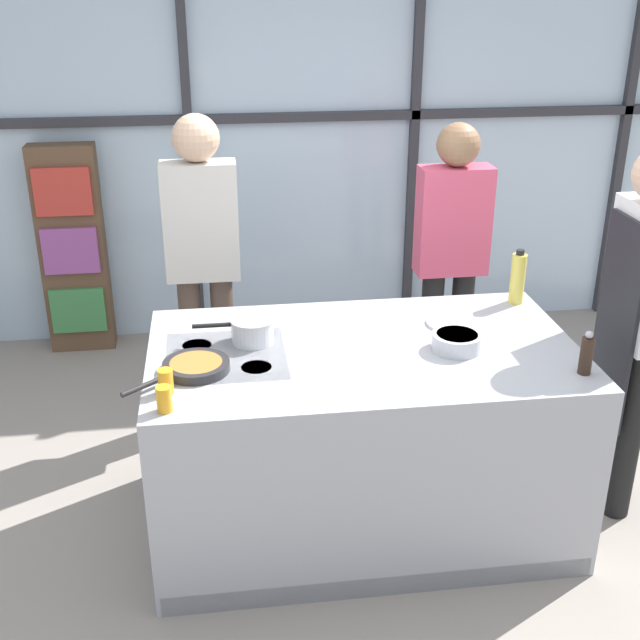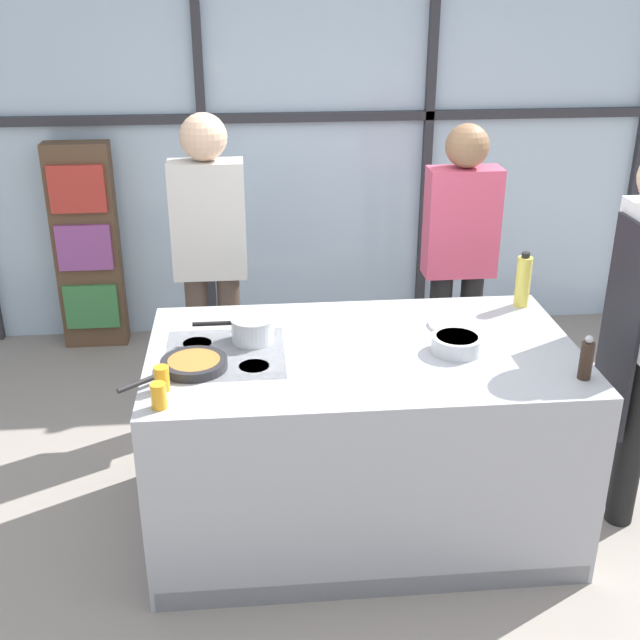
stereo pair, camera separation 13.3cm
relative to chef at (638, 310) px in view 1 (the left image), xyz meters
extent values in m
plane|color=gray|center=(-1.25, 0.04, -1.04)|extent=(18.00, 18.00, 0.00)
cube|color=silver|center=(-1.25, 2.38, 0.36)|extent=(6.40, 0.04, 2.80)
cube|color=#2D2D33|center=(-1.25, 2.33, 0.50)|extent=(6.40, 0.06, 0.06)
cube|color=#2D2D33|center=(-2.01, 2.33, 0.36)|extent=(0.06, 0.06, 2.80)
cube|color=#2D2D33|center=(-0.48, 2.33, 0.36)|extent=(0.06, 0.06, 2.80)
cube|color=#2D2D33|center=(1.06, 2.33, 0.36)|extent=(0.06, 0.06, 2.80)
cube|color=brown|center=(-2.83, 2.20, -0.33)|extent=(0.43, 0.16, 1.43)
cube|color=#3D8447|center=(-2.83, 2.10, -0.73)|extent=(0.36, 0.03, 0.31)
cube|color=#994C93|center=(-2.83, 2.10, -0.30)|extent=(0.36, 0.03, 0.31)
cube|color=red|center=(-2.83, 2.10, 0.10)|extent=(0.36, 0.03, 0.31)
cube|color=#A8AAB2|center=(-1.25, 0.04, -0.58)|extent=(1.90, 1.09, 0.92)
cube|color=black|center=(-1.85, 0.04, -0.13)|extent=(0.52, 0.52, 0.01)
cube|color=black|center=(-1.25, -0.49, -0.99)|extent=(1.86, 0.03, 0.10)
cylinder|color=#38383D|center=(-1.98, -0.09, -0.13)|extent=(0.13, 0.13, 0.01)
cylinder|color=#38383D|center=(-1.73, -0.09, -0.13)|extent=(0.13, 0.13, 0.01)
cylinder|color=#38383D|center=(-1.98, 0.16, -0.13)|extent=(0.13, 0.13, 0.01)
cylinder|color=#38383D|center=(-1.73, 0.16, -0.13)|extent=(0.13, 0.13, 0.01)
cylinder|color=black|center=(0.01, -0.09, -0.60)|extent=(0.13, 0.13, 0.89)
cylinder|color=black|center=(0.01, 0.09, -0.60)|extent=(0.13, 0.13, 0.89)
cube|color=black|center=(-0.09, 0.00, -0.06)|extent=(0.02, 0.34, 0.98)
cylinder|color=#47382D|center=(-1.86, 1.09, -0.60)|extent=(0.13, 0.13, 0.89)
cylinder|color=#47382D|center=(-2.04, 1.09, -0.60)|extent=(0.13, 0.13, 0.89)
cube|color=beige|center=(-1.95, 1.09, 0.17)|extent=(0.40, 0.18, 0.64)
sphere|color=#D8AD8C|center=(-1.95, 1.09, 0.61)|extent=(0.25, 0.25, 0.25)
cylinder|color=black|center=(-0.45, 1.09, -0.62)|extent=(0.13, 0.13, 0.85)
cylinder|color=black|center=(-0.64, 1.09, -0.62)|extent=(0.13, 0.13, 0.85)
cube|color=#DB4C6B|center=(-0.55, 1.09, 0.11)|extent=(0.40, 0.18, 0.61)
sphere|color=#8C6647|center=(-0.55, 1.09, 0.54)|extent=(0.24, 0.24, 0.24)
cylinder|color=#232326|center=(-1.98, -0.09, -0.10)|extent=(0.28, 0.28, 0.04)
cylinder|color=#B26B2D|center=(-1.98, -0.09, -0.09)|extent=(0.22, 0.22, 0.01)
cylinder|color=#232326|center=(-2.17, -0.25, -0.09)|extent=(0.19, 0.16, 0.02)
cylinder|color=silver|center=(-1.73, 0.16, -0.07)|extent=(0.19, 0.19, 0.11)
cylinder|color=silver|center=(-1.73, 0.16, -0.02)|extent=(0.20, 0.20, 0.01)
cylinder|color=black|center=(-1.91, 0.16, -0.03)|extent=(0.17, 0.02, 0.02)
cylinder|color=white|center=(-0.79, 0.23, -0.12)|extent=(0.24, 0.24, 0.01)
cylinder|color=silver|center=(-0.85, -0.04, -0.09)|extent=(0.22, 0.22, 0.08)
cylinder|color=#4C4C51|center=(-0.85, -0.04, -0.05)|extent=(0.18, 0.18, 0.01)
cylinder|color=#E0CC4C|center=(-0.40, 0.45, 0.00)|extent=(0.07, 0.07, 0.25)
cylinder|color=black|center=(-0.40, 0.45, 0.14)|extent=(0.04, 0.04, 0.02)
cylinder|color=#332319|center=(-0.39, -0.33, -0.04)|extent=(0.05, 0.05, 0.16)
sphere|color=#B2B2B7|center=(-0.39, -0.33, 0.05)|extent=(0.03, 0.03, 0.03)
cylinder|color=orange|center=(-2.09, -0.41, -0.07)|extent=(0.06, 0.06, 0.10)
cylinder|color=orange|center=(-2.09, -0.27, -0.07)|extent=(0.06, 0.06, 0.10)
camera|label=1|loc=(-1.86, -3.10, 1.42)|focal=45.00mm
camera|label=2|loc=(-1.73, -3.12, 1.42)|focal=45.00mm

